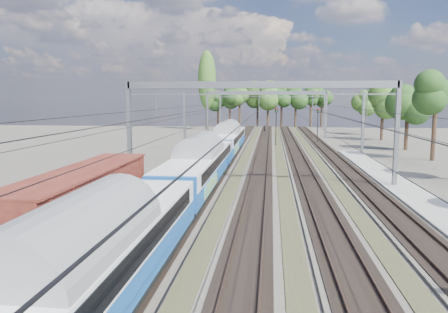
# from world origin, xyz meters

# --- Properties ---
(track_bed) EXTENTS (21.00, 130.00, 0.34)m
(track_bed) POSITION_xyz_m (-0.00, 45.00, 0.10)
(track_bed) COLOR #47423A
(track_bed) RESTS_ON ground
(platform) EXTENTS (3.00, 70.00, 0.30)m
(platform) POSITION_xyz_m (12.00, 20.00, 0.15)
(platform) COLOR gray
(platform) RESTS_ON ground
(catenary) EXTENTS (25.65, 130.00, 9.00)m
(catenary) POSITION_xyz_m (0.33, 52.69, 6.40)
(catenary) COLOR slate
(catenary) RESTS_ON ground
(tree_belt) EXTENTS (38.82, 98.76, 11.49)m
(tree_belt) POSITION_xyz_m (7.69, 90.61, 8.05)
(tree_belt) COLOR black
(tree_belt) RESTS_ON ground
(poplar) EXTENTS (4.40, 4.40, 19.04)m
(poplar) POSITION_xyz_m (-14.50, 98.00, 11.89)
(poplar) COLOR black
(poplar) RESTS_ON ground
(emu_train) EXTENTS (3.14, 66.33, 4.59)m
(emu_train) POSITION_xyz_m (-4.50, 25.75, 2.70)
(emu_train) COLOR black
(emu_train) RESTS_ON ground
(freight_boxcar) EXTENTS (2.89, 13.95, 3.60)m
(freight_boxcar) POSITION_xyz_m (-9.00, 14.45, 2.19)
(freight_boxcar) COLOR black
(freight_boxcar) RESTS_ON ground
(worker) EXTENTS (0.60, 0.71, 1.64)m
(worker) POSITION_xyz_m (-0.38, 90.62, 0.82)
(worker) COLOR black
(worker) RESTS_ON ground
(signal_near) EXTENTS (0.44, 0.41, 6.09)m
(signal_near) POSITION_xyz_m (1.84, 63.08, 3.85)
(signal_near) COLOR black
(signal_near) RESTS_ON ground
(signal_far) EXTENTS (0.40, 0.37, 5.88)m
(signal_far) POSITION_xyz_m (8.87, 67.23, 3.72)
(signal_far) COLOR black
(signal_far) RESTS_ON ground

